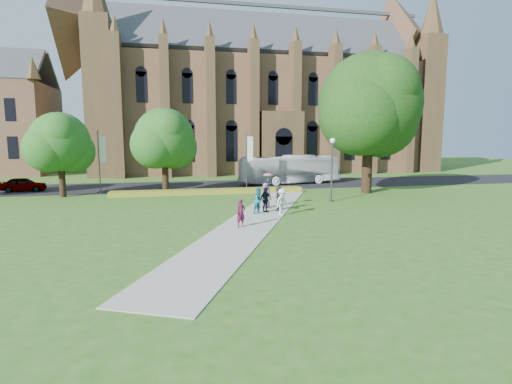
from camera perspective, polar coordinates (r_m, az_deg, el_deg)
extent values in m
plane|color=#2A601C|center=(25.38, 0.58, -4.13)|extent=(160.00, 160.00, 0.00)
cube|color=black|center=(44.88, -4.99, 0.97)|extent=(160.00, 10.00, 0.02)
cube|color=#B2B2A8|center=(26.33, 0.11, -3.66)|extent=(15.58, 28.54, 0.04)
cube|color=#AD8922|center=(37.93, -6.73, 0.07)|extent=(18.00, 1.40, 0.45)
cube|color=brown|center=(66.16, 1.52, 10.48)|extent=(52.00, 16.00, 17.00)
cube|color=brown|center=(58.21, -21.44, 12.34)|extent=(3.50, 3.50, 21.00)
cube|color=brown|center=(70.00, 23.30, 11.36)|extent=(3.50, 3.50, 21.00)
cone|color=brown|center=(72.43, 23.93, 22.45)|extent=(3.60, 3.60, 7.00)
cube|color=brown|center=(57.36, 3.62, 6.91)|extent=(6.00, 2.50, 9.00)
cylinder|color=#38383D|center=(33.47, 10.76, 2.73)|extent=(0.14, 0.14, 4.80)
sphere|color=white|center=(33.35, 10.87, 7.22)|extent=(0.44, 0.44, 0.44)
cylinder|color=#38383D|center=(33.74, 10.67, -1.20)|extent=(0.36, 0.36, 0.15)
cylinder|color=#332114|center=(39.81, 15.62, 4.64)|extent=(0.96, 0.96, 6.60)
sphere|color=#14350E|center=(39.90, 15.89, 11.97)|extent=(9.60, 9.60, 9.60)
cylinder|color=#332114|center=(39.57, -25.99, 2.14)|extent=(0.56, 0.56, 3.85)
sphere|color=#275118|center=(39.43, -26.24, 6.44)|extent=(5.20, 5.20, 5.20)
cylinder|color=#332114|center=(38.88, -12.83, 2.83)|extent=(0.60, 0.60, 4.12)
sphere|color=#275118|center=(38.76, -12.97, 7.54)|extent=(5.60, 5.60, 5.60)
cylinder|color=#38383D|center=(40.20, -1.35, 4.51)|extent=(0.10, 0.10, 6.00)
cube|color=white|center=(40.22, -0.86, 6.22)|extent=(0.60, 0.02, 2.40)
cylinder|color=#38383D|center=(40.05, -21.49, 3.98)|extent=(0.10, 0.10, 6.00)
cube|color=white|center=(39.95, -21.08, 5.71)|extent=(0.60, 0.02, 2.40)
imported|color=silver|center=(46.25, 4.85, 3.23)|extent=(12.13, 4.68, 3.30)
imported|color=gray|center=(45.53, -30.30, 0.95)|extent=(4.13, 1.75, 1.39)
imported|color=#561332|center=(23.25, -2.17, -3.04)|extent=(0.72, 0.62, 1.65)
imported|color=#1B7188|center=(27.40, 0.44, -1.26)|extent=(1.10, 1.02, 1.80)
imported|color=silver|center=(26.98, 3.75, -1.41)|extent=(1.33, 1.24, 1.80)
imported|color=black|center=(27.98, 1.34, -1.11)|extent=(1.10, 0.93, 1.77)
imported|color=slate|center=(29.74, 1.41, -0.48)|extent=(1.07, 0.87, 1.88)
imported|color=#2A2C32|center=(28.85, 3.32, -0.91)|extent=(1.10, 1.66, 1.71)
imported|color=tan|center=(29.73, 1.71, 1.95)|extent=(0.77, 0.77, 0.64)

